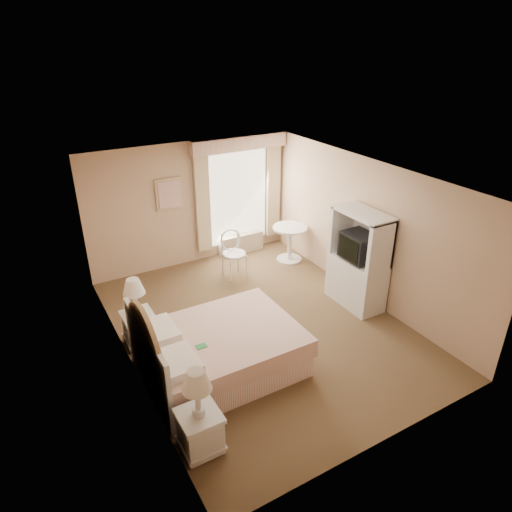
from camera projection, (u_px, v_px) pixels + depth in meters
room at (261, 258)px, 6.94m from camera, size 4.21×5.51×2.51m
window at (240, 193)px, 9.43m from camera, size 2.05×0.22×2.51m
framed_art at (169, 194)px, 8.72m from camera, size 0.52×0.04×0.62m
bed at (214, 351)px, 6.34m from camera, size 2.13×1.66×1.46m
nightstand_near at (199, 422)px, 5.10m from camera, size 0.46×0.46×1.12m
nightstand_far at (138, 320)px, 6.91m from camera, size 0.46×0.46×1.10m
round_table at (290, 238)px, 9.44m from camera, size 0.71×0.71×0.75m
cafe_chair at (233, 249)px, 8.86m from camera, size 0.45×0.45×0.93m
armoire at (358, 267)px, 7.82m from camera, size 0.52×1.04×1.72m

